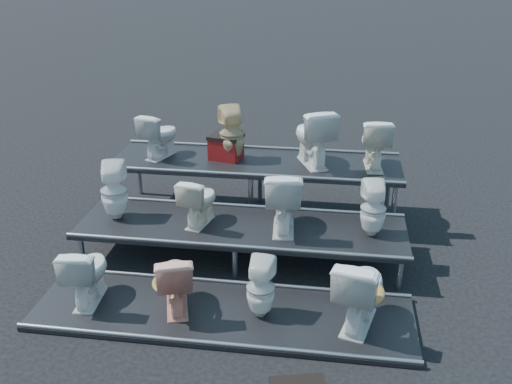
# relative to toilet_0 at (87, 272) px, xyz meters

# --- Properties ---
(ground) EXTENTS (80.00, 80.00, 0.00)m
(ground) POSITION_rel_toilet_0_xyz_m (1.53, 1.30, -0.42)
(ground) COLOR black
(ground) RESTS_ON ground
(tier_front) EXTENTS (4.20, 1.20, 0.06)m
(tier_front) POSITION_rel_toilet_0_xyz_m (1.53, 0.00, -0.39)
(tier_front) COLOR black
(tier_front) RESTS_ON ground
(tier_mid) EXTENTS (4.20, 1.20, 0.46)m
(tier_mid) POSITION_rel_toilet_0_xyz_m (1.53, 1.30, -0.19)
(tier_mid) COLOR black
(tier_mid) RESTS_ON ground
(tier_back) EXTENTS (4.20, 1.20, 0.86)m
(tier_back) POSITION_rel_toilet_0_xyz_m (1.53, 2.60, 0.01)
(tier_back) COLOR black
(tier_back) RESTS_ON ground
(toilet_0) EXTENTS (0.45, 0.73, 0.72)m
(toilet_0) POSITION_rel_toilet_0_xyz_m (0.00, 0.00, 0.00)
(toilet_0) COLOR white
(toilet_0) RESTS_ON tier_front
(toilet_1) EXTENTS (0.59, 0.79, 0.72)m
(toilet_1) POSITION_rel_toilet_0_xyz_m (1.01, 0.00, -0.00)
(toilet_1) COLOR #EBA088
(toilet_1) RESTS_ON tier_front
(toilet_2) EXTENTS (0.34, 0.34, 0.68)m
(toilet_2) POSITION_rel_toilet_0_xyz_m (1.96, 0.00, -0.02)
(toilet_2) COLOR white
(toilet_2) RESTS_ON tier_front
(toilet_3) EXTENTS (0.66, 0.91, 0.83)m
(toilet_3) POSITION_rel_toilet_0_xyz_m (3.01, 0.00, 0.06)
(toilet_3) COLOR white
(toilet_3) RESTS_ON tier_front
(toilet_4) EXTENTS (0.41, 0.42, 0.76)m
(toilet_4) POSITION_rel_toilet_0_xyz_m (-0.14, 1.30, 0.42)
(toilet_4) COLOR white
(toilet_4) RESTS_ON tier_mid
(toilet_5) EXTENTS (0.49, 0.69, 0.64)m
(toilet_5) POSITION_rel_toilet_0_xyz_m (0.99, 1.30, 0.36)
(toilet_5) COLOR white
(toilet_5) RESTS_ON tier_mid
(toilet_6) EXTENTS (0.52, 0.83, 0.82)m
(toilet_6) POSITION_rel_toilet_0_xyz_m (2.07, 1.30, 0.45)
(toilet_6) COLOR white
(toilet_6) RESTS_ON tier_mid
(toilet_7) EXTENTS (0.35, 0.36, 0.70)m
(toilet_7) POSITION_rel_toilet_0_xyz_m (3.17, 1.30, 0.39)
(toilet_7) COLOR white
(toilet_7) RESTS_ON tier_mid
(toilet_8) EXTENTS (0.57, 0.74, 0.67)m
(toilet_8) POSITION_rel_toilet_0_xyz_m (0.10, 2.60, 0.77)
(toilet_8) COLOR white
(toilet_8) RESTS_ON tier_back
(toilet_9) EXTENTS (0.47, 0.47, 0.80)m
(toilet_9) POSITION_rel_toilet_0_xyz_m (1.18, 2.60, 0.84)
(toilet_9) COLOR tan
(toilet_9) RESTS_ON tier_back
(toilet_10) EXTENTS (0.75, 0.94, 0.84)m
(toilet_10) POSITION_rel_toilet_0_xyz_m (2.35, 2.60, 0.86)
(toilet_10) COLOR white
(toilet_10) RESTS_ON tier_back
(toilet_11) EXTENTS (0.46, 0.75, 0.73)m
(toilet_11) POSITION_rel_toilet_0_xyz_m (3.21, 2.60, 0.81)
(toilet_11) COLOR white
(toilet_11) RESTS_ON tier_back
(red_crate) EXTENTS (0.50, 0.44, 0.31)m
(red_crate) POSITION_rel_toilet_0_xyz_m (1.09, 2.64, 0.60)
(red_crate) COLOR maroon
(red_crate) RESTS_ON tier_back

